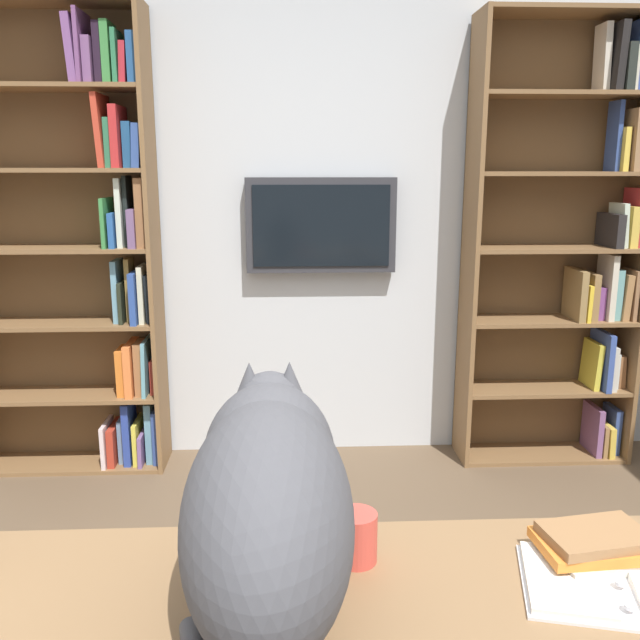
{
  "coord_description": "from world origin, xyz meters",
  "views": [
    {
      "loc": [
        0.11,
        1.25,
        1.5
      ],
      "look_at": [
        -0.0,
        -1.14,
        0.96
      ],
      "focal_mm": 37.88,
      "sensor_mm": 36.0,
      "label": 1
    }
  ],
  "objects_px": {
    "cat": "(268,498)",
    "coffee_mug": "(356,537)",
    "open_binder": "(620,587)",
    "bookshelf_right": "(84,249)",
    "desk_book_stack": "(592,546)",
    "wall_mounted_tv": "(321,225)",
    "bookshelf_left": "(573,245)"
  },
  "relations": [
    {
      "from": "open_binder",
      "to": "coffee_mug",
      "type": "distance_m",
      "value": 0.47
    },
    {
      "from": "open_binder",
      "to": "bookshelf_right",
      "type": "bearing_deg",
      "value": -55.85
    },
    {
      "from": "bookshelf_right",
      "to": "coffee_mug",
      "type": "xyz_separation_m",
      "value": [
        -1.11,
        2.18,
        -0.29
      ]
    },
    {
      "from": "bookshelf_right",
      "to": "coffee_mug",
      "type": "bearing_deg",
      "value": 116.97
    },
    {
      "from": "cat",
      "to": "coffee_mug",
      "type": "distance_m",
      "value": 0.24
    },
    {
      "from": "bookshelf_right",
      "to": "open_binder",
      "type": "xyz_separation_m",
      "value": [
        -1.56,
        2.3,
        -0.33
      ]
    },
    {
      "from": "wall_mounted_tv",
      "to": "coffee_mug",
      "type": "xyz_separation_m",
      "value": [
        0.05,
        2.26,
        -0.39
      ]
    },
    {
      "from": "bookshelf_left",
      "to": "wall_mounted_tv",
      "type": "xyz_separation_m",
      "value": [
        1.26,
        -0.08,
        0.1
      ]
    },
    {
      "from": "cat",
      "to": "open_binder",
      "type": "height_order",
      "value": "cat"
    },
    {
      "from": "wall_mounted_tv",
      "to": "cat",
      "type": "xyz_separation_m",
      "value": [
        0.2,
        2.38,
        -0.24
      ]
    },
    {
      "from": "open_binder",
      "to": "cat",
      "type": "bearing_deg",
      "value": -0.26
    },
    {
      "from": "bookshelf_right",
      "to": "open_binder",
      "type": "bearing_deg",
      "value": 124.15
    },
    {
      "from": "bookshelf_right",
      "to": "bookshelf_left",
      "type": "bearing_deg",
      "value": 179.96
    },
    {
      "from": "bookshelf_left",
      "to": "bookshelf_right",
      "type": "bearing_deg",
      "value": -0.04
    },
    {
      "from": "bookshelf_right",
      "to": "coffee_mug",
      "type": "height_order",
      "value": "bookshelf_right"
    },
    {
      "from": "cat",
      "to": "wall_mounted_tv",
      "type": "bearing_deg",
      "value": -94.89
    },
    {
      "from": "bookshelf_left",
      "to": "desk_book_stack",
      "type": "distance_m",
      "value": 2.39
    },
    {
      "from": "wall_mounted_tv",
      "to": "cat",
      "type": "distance_m",
      "value": 2.4
    },
    {
      "from": "coffee_mug",
      "to": "bookshelf_right",
      "type": "bearing_deg",
      "value": -63.03
    },
    {
      "from": "cat",
      "to": "coffee_mug",
      "type": "xyz_separation_m",
      "value": [
        -0.16,
        -0.12,
        -0.14
      ]
    },
    {
      "from": "open_binder",
      "to": "desk_book_stack",
      "type": "relative_size",
      "value": 1.77
    },
    {
      "from": "bookshelf_left",
      "to": "coffee_mug",
      "type": "relative_size",
      "value": 23.0
    },
    {
      "from": "bookshelf_right",
      "to": "desk_book_stack",
      "type": "distance_m",
      "value": 2.71
    },
    {
      "from": "bookshelf_left",
      "to": "desk_book_stack",
      "type": "height_order",
      "value": "bookshelf_left"
    },
    {
      "from": "open_binder",
      "to": "bookshelf_left",
      "type": "bearing_deg",
      "value": -110.42
    },
    {
      "from": "bookshelf_right",
      "to": "cat",
      "type": "relative_size",
      "value": 3.18
    },
    {
      "from": "cat",
      "to": "desk_book_stack",
      "type": "height_order",
      "value": "cat"
    },
    {
      "from": "cat",
      "to": "desk_book_stack",
      "type": "distance_m",
      "value": 0.62
    },
    {
      "from": "bookshelf_right",
      "to": "open_binder",
      "type": "distance_m",
      "value": 2.8
    },
    {
      "from": "wall_mounted_tv",
      "to": "open_binder",
      "type": "height_order",
      "value": "wall_mounted_tv"
    },
    {
      "from": "wall_mounted_tv",
      "to": "desk_book_stack",
      "type": "xyz_separation_m",
      "value": [
        -0.39,
        2.29,
        -0.4
      ]
    },
    {
      "from": "open_binder",
      "to": "coffee_mug",
      "type": "relative_size",
      "value": 3.89
    }
  ]
}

